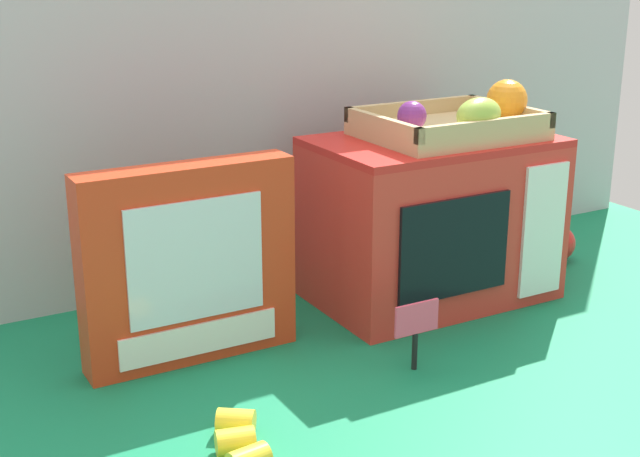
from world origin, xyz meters
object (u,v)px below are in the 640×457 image
(loose_toy_banana, at_px, (240,441))
(loose_toy_apple, at_px, (557,243))
(toy_microwave, at_px, (432,219))
(food_groups_crate, at_px, (459,122))
(cookie_set_box, at_px, (189,264))
(price_sign, at_px, (416,325))

(loose_toy_banana, bearing_deg, loose_toy_apple, 21.77)
(toy_microwave, height_order, food_groups_crate, food_groups_crate)
(loose_toy_apple, bearing_deg, cookie_set_box, -176.06)
(food_groups_crate, distance_m, price_sign, 0.37)
(toy_microwave, xyz_separation_m, price_sign, (-0.18, -0.21, -0.07))
(toy_microwave, distance_m, loose_toy_apple, 0.33)
(cookie_set_box, distance_m, loose_toy_banana, 0.30)
(toy_microwave, height_order, loose_toy_apple, toy_microwave)
(price_sign, bearing_deg, toy_microwave, 50.05)
(food_groups_crate, relative_size, loose_toy_banana, 2.11)
(toy_microwave, distance_m, cookie_set_box, 0.44)
(cookie_set_box, bearing_deg, loose_toy_banana, -99.93)
(toy_microwave, xyz_separation_m, loose_toy_banana, (-0.48, -0.29, -0.12))
(cookie_set_box, relative_size, loose_toy_apple, 4.50)
(price_sign, xyz_separation_m, loose_toy_banana, (-0.30, -0.08, -0.05))
(toy_microwave, distance_m, food_groups_crate, 0.17)
(toy_microwave, height_order, cookie_set_box, cookie_set_box)
(toy_microwave, bearing_deg, loose_toy_banana, -148.82)
(cookie_set_box, height_order, price_sign, cookie_set_box)
(cookie_set_box, relative_size, loose_toy_banana, 2.37)
(food_groups_crate, bearing_deg, loose_toy_banana, -151.77)
(toy_microwave, bearing_deg, loose_toy_apple, 4.75)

